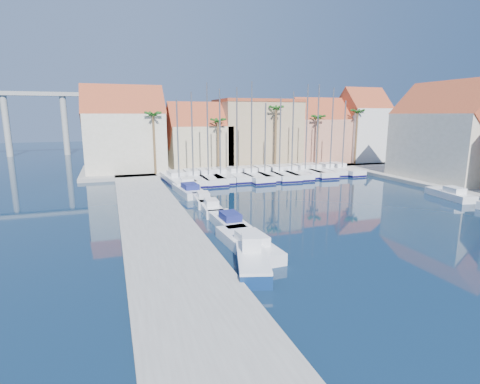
# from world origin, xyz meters

# --- Properties ---
(ground) EXTENTS (260.00, 260.00, 0.00)m
(ground) POSITION_xyz_m (0.00, 0.00, 0.00)
(ground) COLOR #081C31
(ground) RESTS_ON ground
(quay_west) EXTENTS (6.00, 77.00, 0.50)m
(quay_west) POSITION_xyz_m (-9.00, 13.50, 0.25)
(quay_west) COLOR gray
(quay_west) RESTS_ON ground
(shore_north) EXTENTS (54.00, 16.00, 0.50)m
(shore_north) POSITION_xyz_m (10.00, 48.00, 0.25)
(shore_north) COLOR gray
(shore_north) RESTS_ON ground
(fishing_boat) EXTENTS (3.25, 5.70, 1.89)m
(fishing_boat) POSITION_xyz_m (-4.54, 4.46, 0.63)
(fishing_boat) COLOR navy
(fishing_boat) RESTS_ON ground
(motorboat_west_0) EXTENTS (2.73, 7.37, 1.40)m
(motorboat_west_0) POSITION_xyz_m (-3.60, 7.70, 0.51)
(motorboat_west_0) COLOR white
(motorboat_west_0) RESTS_ON ground
(motorboat_west_1) EXTENTS (2.13, 6.21, 1.40)m
(motorboat_west_1) POSITION_xyz_m (-3.28, 13.41, 0.51)
(motorboat_west_1) COLOR white
(motorboat_west_1) RESTS_ON ground
(motorboat_west_2) EXTENTS (2.07, 5.33, 1.40)m
(motorboat_west_2) POSITION_xyz_m (-3.46, 18.61, 0.51)
(motorboat_west_2) COLOR white
(motorboat_west_2) RESTS_ON ground
(motorboat_west_3) EXTENTS (2.06, 5.25, 1.40)m
(motorboat_west_3) POSITION_xyz_m (-3.37, 22.24, 0.51)
(motorboat_west_3) COLOR white
(motorboat_west_3) RESTS_ON ground
(motorboat_west_4) EXTENTS (2.88, 7.43, 1.40)m
(motorboat_west_4) POSITION_xyz_m (-3.75, 27.82, 0.51)
(motorboat_west_4) COLOR white
(motorboat_west_4) RESTS_ON ground
(motorboat_west_5) EXTENTS (2.51, 6.85, 1.40)m
(motorboat_west_5) POSITION_xyz_m (-3.22, 32.03, 0.51)
(motorboat_west_5) COLOR white
(motorboat_west_5) RESTS_ON ground
(motorboat_west_6) EXTENTS (1.89, 5.89, 1.40)m
(motorboat_west_6) POSITION_xyz_m (-3.63, 36.98, 0.51)
(motorboat_west_6) COLOR white
(motorboat_west_6) RESTS_ON ground
(motorboat_east_1) EXTENTS (2.81, 6.33, 1.40)m
(motorboat_east_1) POSITION_xyz_m (23.99, 15.76, 0.51)
(motorboat_east_1) COLOR white
(motorboat_east_1) RESTS_ON ground
(sailboat_0) EXTENTS (3.71, 11.55, 11.34)m
(sailboat_0) POSITION_xyz_m (-3.75, 35.20, 0.56)
(sailboat_0) COLOR white
(sailboat_0) RESTS_ON ground
(sailboat_1) EXTENTS (3.08, 10.64, 12.37)m
(sailboat_1) POSITION_xyz_m (-1.56, 35.92, 0.57)
(sailboat_1) COLOR white
(sailboat_1) RESTS_ON ground
(sailboat_2) EXTENTS (3.20, 11.20, 13.65)m
(sailboat_2) POSITION_xyz_m (0.61, 36.05, 0.58)
(sailboat_2) COLOR white
(sailboat_2) RESTS_ON ground
(sailboat_3) EXTENTS (3.43, 10.06, 12.89)m
(sailboat_3) POSITION_xyz_m (2.58, 36.40, 0.59)
(sailboat_3) COLOR white
(sailboat_3) RESTS_ON ground
(sailboat_4) EXTENTS (2.97, 9.71, 13.16)m
(sailboat_4) POSITION_xyz_m (5.09, 36.39, 0.60)
(sailboat_4) COLOR white
(sailboat_4) RESTS_ON ground
(sailboat_5) EXTENTS (3.49, 11.76, 13.98)m
(sailboat_5) POSITION_xyz_m (7.10, 35.99, 0.58)
(sailboat_5) COLOR white
(sailboat_5) RESTS_ON ground
(sailboat_6) EXTENTS (3.54, 10.81, 11.04)m
(sailboat_6) POSITION_xyz_m (9.47, 36.27, 0.56)
(sailboat_6) COLOR white
(sailboat_6) RESTS_ON ground
(sailboat_7) EXTENTS (3.84, 11.76, 11.91)m
(sailboat_7) POSITION_xyz_m (11.72, 35.98, 0.56)
(sailboat_7) COLOR white
(sailboat_7) RESTS_ON ground
(sailboat_8) EXTENTS (3.73, 11.46, 12.71)m
(sailboat_8) POSITION_xyz_m (13.83, 36.07, 0.57)
(sailboat_8) COLOR white
(sailboat_8) RESTS_ON ground
(sailboat_9) EXTENTS (2.53, 9.14, 13.83)m
(sailboat_9) POSITION_xyz_m (16.33, 36.30, 0.62)
(sailboat_9) COLOR white
(sailboat_9) RESTS_ON ground
(sailboat_10) EXTENTS (3.61, 11.05, 13.84)m
(sailboat_10) POSITION_xyz_m (18.22, 36.29, 0.59)
(sailboat_10) COLOR white
(sailboat_10) RESTS_ON ground
(sailboat_11) EXTENTS (2.88, 8.54, 13.42)m
(sailboat_11) POSITION_xyz_m (20.91, 36.34, 0.63)
(sailboat_11) COLOR white
(sailboat_11) RESTS_ON ground
(sailboat_12) EXTENTS (3.04, 9.97, 11.51)m
(sailboat_12) POSITION_xyz_m (22.96, 36.19, 0.57)
(sailboat_12) COLOR white
(sailboat_12) RESTS_ON ground
(building_0) EXTENTS (12.30, 9.00, 13.50)m
(building_0) POSITION_xyz_m (-10.00, 47.00, 6.52)
(building_0) COLOR beige
(building_0) RESTS_ON shore_north
(building_1) EXTENTS (10.30, 8.00, 11.00)m
(building_1) POSITION_xyz_m (2.00, 47.00, 5.30)
(building_1) COLOR tan
(building_1) RESTS_ON shore_north
(building_2) EXTENTS (14.20, 10.20, 11.50)m
(building_2) POSITION_xyz_m (13.00, 48.00, 6.26)
(building_2) COLOR tan
(building_2) RESTS_ON shore_north
(building_3) EXTENTS (10.30, 8.00, 12.00)m
(building_3) POSITION_xyz_m (25.00, 47.00, 5.86)
(building_3) COLOR tan
(building_3) RESTS_ON shore_north
(building_4) EXTENTS (8.30, 8.00, 14.00)m
(building_4) POSITION_xyz_m (34.00, 46.00, 6.97)
(building_4) COLOR silver
(building_4) RESTS_ON shore_north
(building_6) EXTENTS (9.00, 14.30, 13.50)m
(building_6) POSITION_xyz_m (32.00, 24.00, 6.52)
(building_6) COLOR beige
(building_6) RESTS_ON shore_east
(palm_0) EXTENTS (2.60, 2.60, 10.15)m
(palm_0) POSITION_xyz_m (-6.00, 42.00, 9.08)
(palm_0) COLOR brown
(palm_0) RESTS_ON shore_north
(palm_1) EXTENTS (2.60, 2.60, 9.15)m
(palm_1) POSITION_xyz_m (4.00, 42.00, 8.14)
(palm_1) COLOR brown
(palm_1) RESTS_ON shore_north
(palm_2) EXTENTS (2.60, 2.60, 11.15)m
(palm_2) POSITION_xyz_m (14.00, 42.00, 10.02)
(palm_2) COLOR brown
(palm_2) RESTS_ON shore_north
(palm_3) EXTENTS (2.60, 2.60, 9.65)m
(palm_3) POSITION_xyz_m (22.00, 42.00, 8.61)
(palm_3) COLOR brown
(palm_3) RESTS_ON shore_north
(palm_4) EXTENTS (2.60, 2.60, 10.65)m
(palm_4) POSITION_xyz_m (30.00, 42.00, 9.55)
(palm_4) COLOR brown
(palm_4) RESTS_ON shore_north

